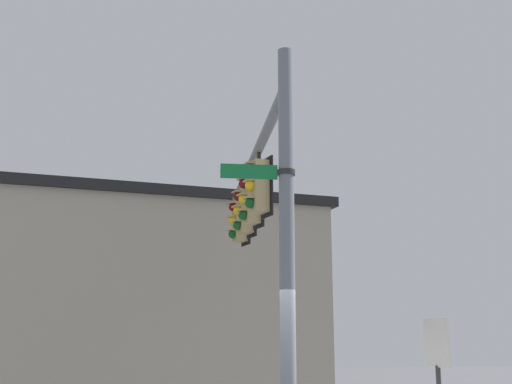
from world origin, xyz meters
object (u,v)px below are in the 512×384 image
traffic_light_mid_inner (251,200)px  traffic_light_mid_outer (244,211)px  historical_marker (438,365)px  traffic_light_arm_end (239,221)px  street_name_sign (268,172)px  traffic_light_nearest_pole (258,186)px

traffic_light_mid_inner → traffic_light_mid_outer: size_ratio=1.00×
traffic_light_mid_outer → historical_marker: size_ratio=0.62×
traffic_light_mid_outer → traffic_light_mid_inner: bearing=163.5°
traffic_light_arm_end → street_name_sign: size_ratio=1.19×
traffic_light_mid_outer → traffic_light_arm_end: (1.24, -0.37, 0.00)m
traffic_light_nearest_pole → traffic_light_mid_inner: (1.24, -0.37, 0.00)m
traffic_light_nearest_pole → traffic_light_arm_end: same height
traffic_light_nearest_pole → street_name_sign: (-3.03, 1.18, -0.54)m
traffic_light_arm_end → street_name_sign: (-6.74, 2.28, -0.54)m
traffic_light_nearest_pole → traffic_light_arm_end: size_ratio=1.00×
street_name_sign → traffic_light_mid_inner: bearing=-19.9°
traffic_light_mid_outer → street_name_sign: traffic_light_mid_outer is taller
traffic_light_arm_end → street_name_sign: bearing=161.3°
traffic_light_mid_outer → traffic_light_nearest_pole: bearing=163.5°
traffic_light_mid_inner → traffic_light_arm_end: 2.58m
traffic_light_nearest_pole → traffic_light_mid_outer: bearing=-16.5°
traffic_light_nearest_pole → street_name_sign: bearing=158.8°
traffic_light_mid_inner → traffic_light_nearest_pole: bearing=163.5°
traffic_light_nearest_pole → historical_marker: size_ratio=0.62×
traffic_light_mid_inner → street_name_sign: traffic_light_mid_inner is taller
historical_marker → street_name_sign: bearing=89.3°
traffic_light_mid_outer → historical_marker: traffic_light_mid_outer is taller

